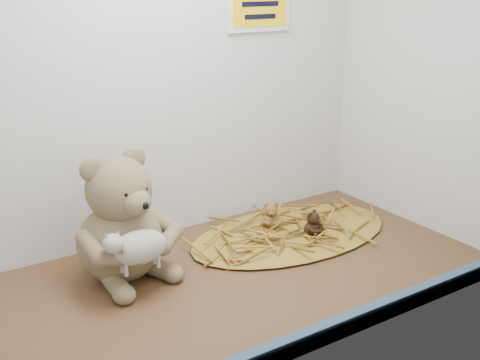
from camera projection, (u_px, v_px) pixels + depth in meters
alcove_shell at (194, 63)px, 119.94cm from camera, size 120.40×60.20×90.40cm
front_rail at (306, 340)px, 103.86cm from camera, size 119.28×2.20×3.60cm
straw_bed at (291, 233)px, 150.46cm from camera, size 55.27×32.09×1.07cm
main_teddy at (119, 216)px, 125.46cm from camera, size 27.07×28.03×27.91cm
toy_lamb at (140, 247)px, 118.57cm from camera, size 15.02×9.17×9.71cm
mini_teddy_tan at (271, 215)px, 151.58cm from camera, size 7.64×7.74×6.76cm
mini_teddy_brown at (312, 223)px, 146.86cm from camera, size 7.13×7.28×6.56cm
wall_sign at (259, 4)px, 148.43cm from camera, size 16.00×1.20×11.00cm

